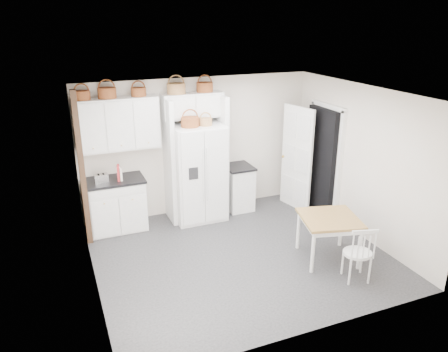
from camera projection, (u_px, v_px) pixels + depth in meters
name	position (u px, v px, depth m)	size (l,w,h in m)	color
floor	(240.00, 255.00, 7.08)	(4.50, 4.50, 0.00)	black
ceiling	(242.00, 94.00, 6.18)	(4.50, 4.50, 0.00)	white
wall_back	(198.00, 146.00, 8.37)	(4.50, 4.50, 0.00)	beige
wall_left	(88.00, 202.00, 5.83)	(4.00, 4.00, 0.00)	beige
wall_right	(361.00, 162.00, 7.43)	(4.00, 4.00, 0.00)	beige
refrigerator	(198.00, 173.00, 8.11)	(0.94, 0.75, 1.81)	silver
base_cab_left	(116.00, 205.00, 7.81)	(0.99, 0.62, 0.92)	silver
base_cab_right	(238.00, 188.00, 8.66)	(0.49, 0.58, 0.85)	silver
dining_table	(328.00, 238.00, 6.87)	(0.86, 0.86, 0.71)	olive
windsor_chair	(357.00, 253.00, 6.29)	(0.42, 0.38, 0.85)	silver
counter_left	(114.00, 180.00, 7.64)	(1.03, 0.67, 0.04)	black
counter_right	(238.00, 167.00, 8.51)	(0.52, 0.62, 0.04)	black
toaster	(101.00, 179.00, 7.43)	(0.23, 0.13, 0.16)	silver
cookbook_red	(118.00, 173.00, 7.55)	(0.04, 0.18, 0.27)	red
cookbook_cream	(120.00, 174.00, 7.56)	(0.03, 0.15, 0.23)	white
basket_upper_a	(82.00, 95.00, 7.11)	(0.26, 0.26, 0.15)	maroon
basket_upper_b	(107.00, 93.00, 7.25)	(0.30, 0.30, 0.18)	maroon
basket_upper_c	(139.00, 92.00, 7.44)	(0.26, 0.26, 0.15)	maroon
basket_bridge_a	(176.00, 89.00, 7.67)	(0.33, 0.33, 0.18)	brown
basket_bridge_b	(205.00, 87.00, 7.86)	(0.30, 0.30, 0.17)	maroon
basket_fridge_a	(190.00, 122.00, 7.62)	(0.32, 0.32, 0.17)	maroon
basket_fridge_b	(205.00, 122.00, 7.73)	(0.24, 0.24, 0.13)	brown
upper_cabinet	(118.00, 124.00, 7.48)	(1.40, 0.34, 0.90)	silver
bridge_cabinet	(192.00, 105.00, 7.88)	(1.12, 0.34, 0.45)	silver
fridge_panel_left	(169.00, 162.00, 7.93)	(0.08, 0.60, 2.30)	silver
fridge_panel_right	(221.00, 156.00, 8.29)	(0.08, 0.60, 2.30)	silver
trim_post	(82.00, 171.00, 7.02)	(0.09, 0.09, 2.60)	#3B2818
doorway_void	(322.00, 161.00, 8.36)	(0.18, 0.85, 2.05)	black
door_slab	(297.00, 158.00, 8.52)	(0.80, 0.04, 2.05)	white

